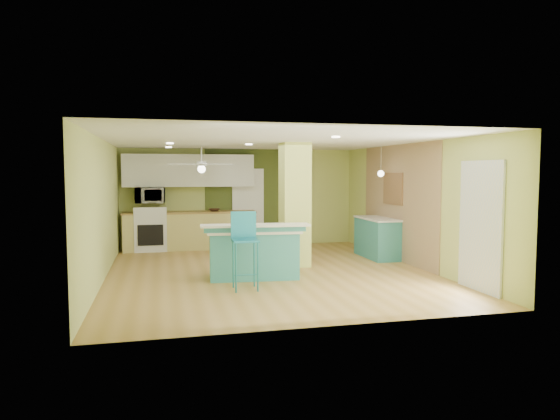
% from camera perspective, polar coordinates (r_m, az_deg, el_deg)
% --- Properties ---
extents(floor, '(6.00, 7.00, 0.01)m').
position_cam_1_polar(floor, '(9.67, -1.29, -7.09)').
color(floor, '#A47C39').
rests_on(floor, ground).
extents(ceiling, '(6.00, 7.00, 0.01)m').
position_cam_1_polar(ceiling, '(9.49, -1.32, 7.93)').
color(ceiling, white).
rests_on(ceiling, wall_back).
extents(wall_back, '(6.00, 0.01, 2.50)m').
position_cam_1_polar(wall_back, '(12.94, -4.58, 1.41)').
color(wall_back, '#BBC76A').
rests_on(wall_back, floor).
extents(wall_front, '(6.00, 0.01, 2.50)m').
position_cam_1_polar(wall_front, '(6.13, 5.63, -1.90)').
color(wall_front, '#BBC76A').
rests_on(wall_front, floor).
extents(wall_left, '(0.01, 7.00, 2.50)m').
position_cam_1_polar(wall_left, '(9.34, -19.63, 0.02)').
color(wall_left, '#BBC76A').
rests_on(wall_left, floor).
extents(wall_right, '(0.01, 7.00, 2.50)m').
position_cam_1_polar(wall_right, '(10.55, 14.86, 0.60)').
color(wall_right, '#BBC76A').
rests_on(wall_right, floor).
extents(wood_panel, '(0.02, 3.40, 2.50)m').
position_cam_1_polar(wood_panel, '(11.07, 13.31, 0.80)').
color(wood_panel, '#917052').
rests_on(wood_panel, floor).
extents(olive_accent, '(2.20, 0.02, 2.50)m').
position_cam_1_polar(olive_accent, '(12.96, -3.70, 1.42)').
color(olive_accent, '#445220').
rests_on(olive_accent, floor).
extents(interior_door, '(0.82, 0.05, 2.00)m').
position_cam_1_polar(interior_door, '(12.94, -3.67, 0.31)').
color(interior_door, white).
rests_on(interior_door, floor).
extents(french_door, '(0.04, 1.08, 2.10)m').
position_cam_1_polar(french_door, '(8.60, 21.92, -1.73)').
color(french_door, silver).
rests_on(french_door, floor).
extents(column, '(0.55, 0.55, 2.50)m').
position_cam_1_polar(column, '(10.14, 1.69, 0.60)').
color(column, '#C5D060').
rests_on(column, floor).
extents(kitchen_run, '(3.25, 0.63, 0.94)m').
position_cam_1_polar(kitchen_run, '(12.56, -10.22, -2.30)').
color(kitchen_run, '#CEC16C').
rests_on(kitchen_run, floor).
extents(stove, '(0.76, 0.66, 1.08)m').
position_cam_1_polar(stove, '(12.54, -14.56, -2.44)').
color(stove, white).
rests_on(stove, floor).
extents(upper_cabinets, '(3.20, 0.34, 0.80)m').
position_cam_1_polar(upper_cabinets, '(12.60, -10.34, 4.46)').
color(upper_cabinets, silver).
rests_on(upper_cabinets, wall_back).
extents(microwave, '(0.70, 0.48, 0.39)m').
position_cam_1_polar(microwave, '(12.48, -14.63, 1.63)').
color(microwave, silver).
rests_on(microwave, wall_back).
extents(ceiling_fan, '(1.41, 1.41, 0.61)m').
position_cam_1_polar(ceiling_fan, '(11.30, -8.96, 5.14)').
color(ceiling_fan, silver).
rests_on(ceiling_fan, ceiling).
extents(pendant_lamp, '(0.14, 0.14, 0.69)m').
position_cam_1_polar(pendant_lamp, '(11.04, 11.45, 4.12)').
color(pendant_lamp, silver).
rests_on(pendant_lamp, ceiling).
extents(wall_decor, '(0.03, 0.90, 0.70)m').
position_cam_1_polar(wall_decor, '(11.23, 12.78, 2.40)').
color(wall_decor, brown).
rests_on(wall_decor, wood_panel).
extents(peninsula, '(1.92, 1.15, 1.01)m').
position_cam_1_polar(peninsula, '(9.08, -3.05, -4.82)').
color(peninsula, teal).
rests_on(peninsula, floor).
extents(bar_stool, '(0.43, 0.43, 1.27)m').
position_cam_1_polar(bar_stool, '(8.18, -4.09, -3.15)').
color(bar_stool, teal).
rests_on(bar_stool, floor).
extents(side_counter, '(0.59, 1.39, 0.89)m').
position_cam_1_polar(side_counter, '(11.39, 11.01, -3.11)').
color(side_counter, teal).
rests_on(side_counter, floor).
extents(fruit_bowl, '(0.33, 0.33, 0.07)m').
position_cam_1_polar(fruit_bowl, '(12.47, -7.50, 0.01)').
color(fruit_bowl, '#362016').
rests_on(fruit_bowl, kitchen_run).
extents(canister, '(0.17, 0.17, 0.16)m').
position_cam_1_polar(canister, '(8.90, -4.48, -1.84)').
color(canister, gold).
rests_on(canister, peninsula).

